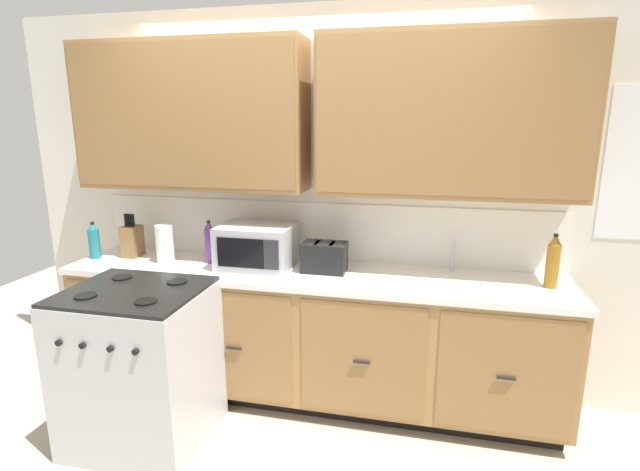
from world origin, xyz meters
TOP-DOWN VIEW (x-y plane):
  - ground_plane at (0.00, 0.00)m, footprint 8.01×8.01m
  - wall_unit at (0.00, 0.50)m, footprint 4.41×0.40m
  - counter_run at (0.00, 0.30)m, footprint 3.24×0.64m
  - stove_range at (-0.85, -0.33)m, footprint 0.76×0.68m
  - microwave at (-0.36, 0.33)m, footprint 0.48×0.37m
  - toaster at (0.10, 0.33)m, footprint 0.28×0.18m
  - knife_block at (-1.31, 0.37)m, footprint 0.11×0.14m
  - sink_faucet at (0.90, 0.51)m, footprint 0.02×0.02m
  - paper_towel_roll at (-1.00, 0.28)m, footprint 0.12×0.12m
  - bottle_amber at (1.45, 0.32)m, footprint 0.07×0.07m
  - bottle_violet at (-0.70, 0.34)m, footprint 0.06×0.06m
  - bottle_teal at (-1.54, 0.27)m, footprint 0.08×0.08m

SIDE VIEW (x-z plane):
  - ground_plane at x=0.00m, z-range 0.00..0.00m
  - counter_run at x=0.00m, z-range 0.01..0.92m
  - stove_range at x=-0.85m, z-range 0.00..0.95m
  - toaster at x=0.10m, z-range 0.91..1.10m
  - sink_faucet at x=0.90m, z-range 0.91..1.11m
  - knife_block at x=-1.31m, z-range 0.87..1.18m
  - bottle_teal at x=-1.54m, z-range 0.91..1.17m
  - paper_towel_roll at x=-1.00m, z-range 0.91..1.17m
  - microwave at x=-0.36m, z-range 0.91..1.19m
  - bottle_violet at x=-0.70m, z-range 0.91..1.20m
  - bottle_amber at x=1.45m, z-range 0.91..1.23m
  - wall_unit at x=0.00m, z-range 0.38..2.96m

